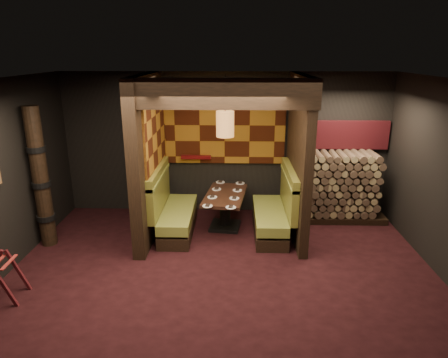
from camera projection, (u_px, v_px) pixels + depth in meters
floor at (222, 281)px, 5.87m from camera, size 6.50×5.50×0.02m
ceiling at (221, 81)px, 5.00m from camera, size 6.50×5.50×0.02m
wall_back at (226, 144)px, 8.06m from camera, size 6.50×0.02×2.85m
wall_front at (209, 318)px, 2.81m from camera, size 6.50×0.02×2.85m
partition_left at (148, 158)px, 7.04m from camera, size 0.20×2.20×2.85m
partition_right at (298, 158)px, 7.02m from camera, size 0.15×2.10×2.85m
header_beam at (221, 94)px, 5.73m from camera, size 2.85×0.18×0.44m
tapa_back_panel at (225, 125)px, 7.89m from camera, size 2.40×0.06×1.55m
tapa_side_panel at (156, 132)px, 7.07m from camera, size 0.04×1.85×1.45m
lacquer_shelf at (196, 157)px, 8.05m from camera, size 0.60×0.12×0.07m
booth_bench_left at (172, 211)px, 7.34m from camera, size 0.68×1.60×1.14m
booth_bench_right at (275, 213)px, 7.29m from camera, size 0.68×1.60×1.14m
dining_table at (225, 206)px, 7.50m from camera, size 0.86×1.37×0.68m
place_settings at (225, 193)px, 7.42m from camera, size 0.75×1.54×0.03m
pendant_lamp at (225, 124)px, 6.97m from camera, size 0.32×0.32×1.08m
luggage_rack at (0, 276)px, 5.36m from camera, size 0.63×0.46×0.67m
totem_column at (41, 179)px, 6.63m from camera, size 0.31×0.31×2.40m
firewood_stack at (341, 186)px, 7.84m from camera, size 1.73×0.70×1.36m
mosaic_header at (342, 135)px, 7.86m from camera, size 1.83×0.10×0.56m
bay_front_post at (301, 154)px, 7.26m from camera, size 0.08×0.08×2.85m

